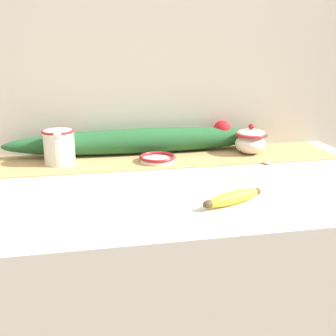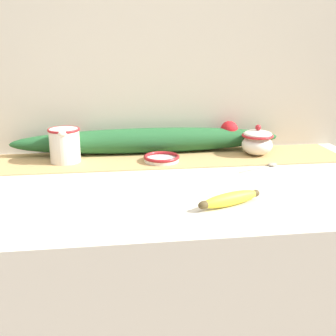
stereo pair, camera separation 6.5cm
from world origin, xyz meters
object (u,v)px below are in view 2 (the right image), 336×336
Objects in this scene: cream_pitcher at (65,144)px; small_dish at (162,158)px; sugar_bowl at (257,142)px; spoon at (270,165)px; banana at (230,199)px.

cream_pitcher is 0.31m from small_dish.
spoon is (-0.00, -0.13, -0.04)m from sugar_bowl.
banana reaches higher than spoon.
cream_pitcher is 0.64m from sugar_bowl.
spoon is at bearing -91.26° from sugar_bowl.
sugar_bowl is 0.92× the size of small_dish.
cream_pitcher is 0.69× the size of banana.
banana reaches higher than small_dish.
sugar_bowl is at bearing -0.13° from cream_pitcher.
banana is (-0.22, -0.43, -0.03)m from sugar_bowl.
small_dish is (-0.33, -0.04, -0.04)m from sugar_bowl.
sugar_bowl reaches higher than banana.
sugar_bowl is 0.61× the size of banana.
small_dish is at bearing 106.61° from banana.
cream_pitcher is 0.61m from banana.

